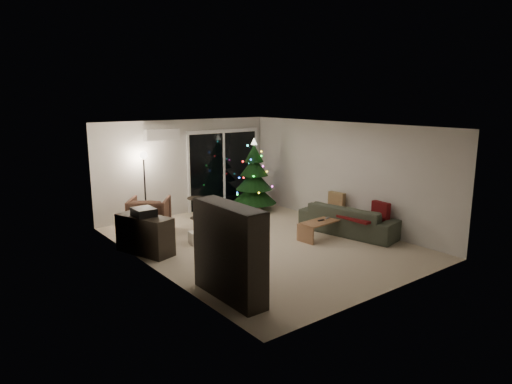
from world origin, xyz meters
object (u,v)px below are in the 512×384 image
at_px(media_cabinet, 145,235).
at_px(christmas_tree, 254,175).
at_px(bookshelf, 219,254).
at_px(sofa, 350,219).
at_px(armchair, 150,215).
at_px(coffee_table, 325,229).

xyz_separation_m(media_cabinet, christmas_tree, (3.85, 1.46, 0.61)).
height_order(bookshelf, sofa, bookshelf).
xyz_separation_m(bookshelf, media_cabinet, (0.00, 2.73, -0.36)).
relative_size(armchair, sofa, 0.39).
xyz_separation_m(media_cabinet, armchair, (0.71, 1.33, 0.02)).
relative_size(media_cabinet, coffee_table, 0.94).
distance_m(bookshelf, coffee_table, 3.86).
bearing_deg(bookshelf, sofa, 14.40).
distance_m(bookshelf, armchair, 4.14).
bearing_deg(sofa, armchair, 39.27).
xyz_separation_m(media_cabinet, coffee_table, (3.61, -1.48, -0.18)).
xyz_separation_m(bookshelf, coffee_table, (3.61, 1.25, -0.54)).
distance_m(media_cabinet, sofa, 4.58).
xyz_separation_m(armchair, christmas_tree, (3.14, 0.12, 0.59)).
bearing_deg(bookshelf, christmas_tree, 46.85).
bearing_deg(armchair, media_cabinet, 99.01).
xyz_separation_m(armchair, sofa, (3.59, -2.92, -0.07)).
bearing_deg(bookshelf, armchair, 79.55).
bearing_deg(coffee_table, bookshelf, -165.75).
bearing_deg(christmas_tree, bookshelf, -132.63).
relative_size(media_cabinet, sofa, 0.54).
height_order(armchair, christmas_tree, christmas_tree).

